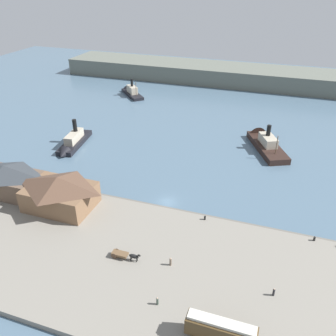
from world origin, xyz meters
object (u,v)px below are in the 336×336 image
Objects in this scene: pedestrian_at_waters_edge at (274,292)px; mooring_post_center_east at (314,239)px; ferry_shed_east_terminal at (59,192)px; street_tram at (221,330)px; mooring_post_east at (205,218)px; ferry_moored_west at (72,143)px; pedestrian_walking_west at (171,262)px; pedestrian_near_cart at (157,301)px; ferry_outer_harbor at (264,142)px; horse_cart at (125,255)px; ferry_shed_central_terminal at (7,179)px; ferry_near_quay at (131,91)px.

pedestrian_at_waters_edge is 1.78× the size of mooring_post_center_east.
ferry_shed_east_terminal is at bearing 167.63° from pedestrian_at_waters_edge.
street_tram is 29.64m from mooring_post_east.
pedestrian_walking_west is at bearing -40.68° from ferry_moored_west.
pedestrian_at_waters_edge is 18.56m from mooring_post_center_east.
pedestrian_near_cart is 71.53m from ferry_outer_harbor.
horse_cart is 0.30× the size of ferry_moored_west.
mooring_post_east is 0.05× the size of ferry_moored_west.
ferry_shed_central_terminal is at bearing 166.70° from pedestrian_walking_west.
pedestrian_walking_west is 30.52m from mooring_post_center_east.
ferry_shed_east_terminal is at bearing -173.52° from mooring_post_center_east.
pedestrian_walking_west is 61.79m from ferry_moored_west.
ferry_outer_harbor is at bearing 20.03° from ferry_moored_west.
horse_cart is at bearing 140.33° from pedestrian_near_cart.
pedestrian_near_cart is (9.73, -8.07, -0.20)m from horse_cart.
pedestrian_walking_west is (30.41, -9.78, -3.25)m from ferry_shed_east_terminal.
ferry_moored_west is at bearing 90.64° from ferry_shed_central_terminal.
ferry_moored_west is at bearing 153.69° from mooring_post_east.
horse_cart is 65.88m from ferry_outer_harbor.
horse_cart is 27.92m from pedestrian_at_waters_edge.
ferry_shed_east_terminal is at bearing -4.30° from ferry_shed_central_terminal.
pedestrian_at_waters_edge is 1.78× the size of mooring_post_east.
ferry_moored_west reaches higher than horse_cart.
pedestrian_near_cart is at bearing -134.60° from mooring_post_center_east.
ferry_shed_east_terminal is (16.13, -1.21, 0.29)m from ferry_shed_central_terminal.
ferry_outer_harbor reaches higher than ferry_near_quay.
ferry_shed_central_terminal reaches higher than pedestrian_walking_west.
ferry_shed_east_terminal is 66.57m from ferry_outer_harbor.
pedestrian_at_waters_edge is at bearing -12.37° from ferry_shed_east_terminal.
horse_cart is at bearing -179.72° from pedestrian_at_waters_edge.
mooring_post_center_east is at bearing 68.18° from pedestrian_at_waters_edge.
ferry_shed_central_terminal is at bearing -175.91° from mooring_post_center_east.
horse_cart is 3.37× the size of pedestrian_walking_west.
ferry_moored_west is (-47.65, 49.53, -0.49)m from pedestrian_near_cart.
pedestrian_walking_west reaches higher than mooring_post_east.
street_tram is at bearing -71.94° from mooring_post_east.
pedestrian_at_waters_edge is (49.38, -10.83, -3.33)m from ferry_shed_east_terminal.
ferry_shed_central_terminal is 12.08× the size of pedestrian_at_waters_edge.
pedestrian_near_cart is at bearing -63.70° from ferry_near_quay.
pedestrian_walking_west is at bearing 7.56° from horse_cart.
mooring_post_east is (11.77, 16.89, -0.47)m from horse_cart.
horse_cart reaches higher than mooring_post_center_east.
ferry_near_quay is (-54.60, 81.40, -0.30)m from mooring_post_east.
ferry_moored_west is 1.22× the size of ferry_near_quay.
ferry_near_quay is at bearing 123.85° from mooring_post_east.
pedestrian_near_cart is (47.33, -20.26, -3.06)m from ferry_shed_central_terminal.
street_tram reaches higher than horse_cart.
ferry_shed_central_terminal is at bearing 175.70° from ferry_shed_east_terminal.
pedestrian_at_waters_edge is 0.08× the size of ferry_moored_west.
pedestrian_at_waters_edge reaches higher than pedestrian_near_cart.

